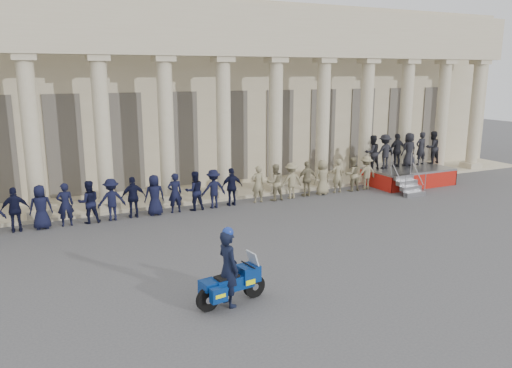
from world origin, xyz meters
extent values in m
plane|color=#434345|center=(0.00, 0.00, 0.00)|extent=(90.00, 90.00, 0.00)
cube|color=#B7AA89|center=(0.00, 15.00, 4.50)|extent=(40.00, 10.00, 9.00)
cube|color=#B7AA89|center=(0.00, 8.80, 0.07)|extent=(40.00, 2.60, 0.15)
cube|color=#B7AA89|center=(0.00, 8.00, 6.79)|extent=(35.80, 1.00, 1.00)
cube|color=#B7AA89|center=(0.00, 8.00, 7.89)|extent=(35.80, 1.00, 1.20)
cube|color=#B7AA89|center=(-6.50, 8.00, 0.30)|extent=(0.90, 0.90, 0.30)
cylinder|color=#B7AA89|center=(-6.50, 8.00, 3.25)|extent=(0.64, 0.64, 5.60)
cube|color=#B7AA89|center=(-6.50, 8.00, 6.17)|extent=(0.85, 0.85, 0.24)
cube|color=#B7AA89|center=(-3.90, 8.00, 0.30)|extent=(0.90, 0.90, 0.30)
cylinder|color=#B7AA89|center=(-3.90, 8.00, 3.25)|extent=(0.64, 0.64, 5.60)
cube|color=#B7AA89|center=(-3.90, 8.00, 6.17)|extent=(0.85, 0.85, 0.24)
cube|color=#B7AA89|center=(-1.30, 8.00, 0.30)|extent=(0.90, 0.90, 0.30)
cylinder|color=#B7AA89|center=(-1.30, 8.00, 3.25)|extent=(0.64, 0.64, 5.60)
cube|color=#B7AA89|center=(-1.30, 8.00, 6.17)|extent=(0.85, 0.85, 0.24)
cube|color=#B7AA89|center=(1.30, 8.00, 0.30)|extent=(0.90, 0.90, 0.30)
cylinder|color=#B7AA89|center=(1.30, 8.00, 3.25)|extent=(0.64, 0.64, 5.60)
cube|color=#B7AA89|center=(1.30, 8.00, 6.17)|extent=(0.85, 0.85, 0.24)
cube|color=#B7AA89|center=(3.90, 8.00, 0.30)|extent=(0.90, 0.90, 0.30)
cylinder|color=#B7AA89|center=(3.90, 8.00, 3.25)|extent=(0.64, 0.64, 5.60)
cube|color=#B7AA89|center=(3.90, 8.00, 6.17)|extent=(0.85, 0.85, 0.24)
cube|color=#B7AA89|center=(6.50, 8.00, 0.30)|extent=(0.90, 0.90, 0.30)
cylinder|color=#B7AA89|center=(6.50, 8.00, 3.25)|extent=(0.64, 0.64, 5.60)
cube|color=#B7AA89|center=(6.50, 8.00, 6.17)|extent=(0.85, 0.85, 0.24)
cube|color=#B7AA89|center=(9.10, 8.00, 0.30)|extent=(0.90, 0.90, 0.30)
cylinder|color=#B7AA89|center=(9.10, 8.00, 3.25)|extent=(0.64, 0.64, 5.60)
cube|color=#B7AA89|center=(9.10, 8.00, 6.17)|extent=(0.85, 0.85, 0.24)
cube|color=#B7AA89|center=(11.70, 8.00, 0.30)|extent=(0.90, 0.90, 0.30)
cylinder|color=#B7AA89|center=(11.70, 8.00, 3.25)|extent=(0.64, 0.64, 5.60)
cube|color=#B7AA89|center=(11.70, 8.00, 6.17)|extent=(0.85, 0.85, 0.24)
cube|color=#B7AA89|center=(14.30, 8.00, 0.30)|extent=(0.90, 0.90, 0.30)
cylinder|color=#B7AA89|center=(14.30, 8.00, 3.25)|extent=(0.64, 0.64, 5.60)
cube|color=#B7AA89|center=(14.30, 8.00, 6.17)|extent=(0.85, 0.85, 0.24)
cube|color=#B7AA89|center=(16.90, 8.00, 0.30)|extent=(0.90, 0.90, 0.30)
cylinder|color=#B7AA89|center=(16.90, 8.00, 3.25)|extent=(0.64, 0.64, 5.60)
cube|color=#B7AA89|center=(16.90, 8.00, 6.17)|extent=(0.85, 0.85, 0.24)
cube|color=black|center=(-5.20, 10.02, 2.55)|extent=(1.30, 0.12, 4.20)
cube|color=black|center=(-2.60, 10.02, 2.55)|extent=(1.30, 0.12, 4.20)
cube|color=black|center=(0.00, 10.02, 2.55)|extent=(1.30, 0.12, 4.20)
cube|color=black|center=(2.60, 10.02, 2.55)|extent=(1.30, 0.12, 4.20)
cube|color=black|center=(5.20, 10.02, 2.55)|extent=(1.30, 0.12, 4.20)
cube|color=black|center=(7.80, 10.02, 2.55)|extent=(1.30, 0.12, 4.20)
cube|color=black|center=(10.40, 10.02, 2.55)|extent=(1.30, 0.12, 4.20)
cube|color=black|center=(13.00, 10.02, 2.55)|extent=(1.30, 0.12, 4.20)
cube|color=black|center=(15.60, 10.02, 2.55)|extent=(1.30, 0.12, 4.20)
imported|color=black|center=(-7.29, 6.71, 0.82)|extent=(0.96, 0.40, 1.64)
imported|color=black|center=(-6.45, 6.71, 0.82)|extent=(0.80, 0.52, 1.64)
imported|color=black|center=(-5.61, 6.71, 0.82)|extent=(0.60, 0.39, 1.64)
imported|color=black|center=(-4.77, 6.71, 0.82)|extent=(0.80, 0.62, 1.64)
imported|color=black|center=(-3.93, 6.71, 0.82)|extent=(1.06, 0.61, 1.64)
imported|color=black|center=(-3.09, 6.71, 0.82)|extent=(0.96, 0.40, 1.64)
imported|color=black|center=(-2.24, 6.71, 0.82)|extent=(0.80, 0.52, 1.64)
imported|color=black|center=(-1.40, 6.71, 0.82)|extent=(0.60, 0.39, 1.64)
imported|color=black|center=(-0.56, 6.71, 0.82)|extent=(0.80, 0.62, 1.64)
imported|color=black|center=(0.28, 6.71, 0.82)|extent=(1.06, 0.61, 1.64)
imported|color=black|center=(1.12, 6.71, 0.82)|extent=(0.96, 0.40, 1.64)
imported|color=gray|center=(2.36, 6.71, 0.82)|extent=(0.60, 0.39, 1.64)
imported|color=gray|center=(3.20, 6.71, 0.82)|extent=(0.80, 0.62, 1.64)
imported|color=gray|center=(4.04, 6.71, 0.82)|extent=(1.06, 0.61, 1.64)
imported|color=gray|center=(4.89, 6.71, 0.82)|extent=(0.96, 0.40, 1.64)
imported|color=gray|center=(5.73, 6.71, 0.82)|extent=(0.80, 0.52, 1.64)
imported|color=gray|center=(6.57, 6.71, 0.82)|extent=(0.60, 0.39, 1.64)
imported|color=gray|center=(7.41, 6.71, 0.82)|extent=(0.80, 0.62, 1.64)
imported|color=gray|center=(8.25, 6.71, 0.82)|extent=(1.06, 0.61, 1.64)
cube|color=gray|center=(10.91, 6.94, 0.80)|extent=(4.21, 3.00, 0.10)
cube|color=maroon|center=(10.91, 5.46, 0.38)|extent=(4.21, 0.04, 0.75)
cube|color=maroon|center=(8.82, 6.94, 0.38)|extent=(0.04, 3.00, 0.75)
cube|color=maroon|center=(12.99, 6.94, 0.38)|extent=(0.04, 3.00, 0.75)
cube|color=gray|center=(9.40, 4.54, 0.11)|extent=(1.10, 0.28, 0.21)
cube|color=gray|center=(9.40, 4.82, 0.32)|extent=(1.10, 0.28, 0.21)
cube|color=gray|center=(9.40, 5.10, 0.53)|extent=(1.10, 0.28, 0.21)
cube|color=gray|center=(9.40, 5.38, 0.74)|extent=(1.10, 0.28, 0.21)
cylinder|color=gray|center=(10.91, 8.39, 1.35)|extent=(4.21, 0.04, 0.04)
imported|color=black|center=(8.91, 7.14, 1.72)|extent=(0.84, 0.65, 1.73)
imported|color=black|center=(9.71, 7.14, 1.72)|extent=(1.12, 0.64, 1.73)
imported|color=black|center=(10.51, 7.14, 1.72)|extent=(1.01, 0.42, 1.73)
imported|color=black|center=(11.31, 7.14, 1.72)|extent=(0.84, 0.55, 1.73)
imported|color=black|center=(12.11, 7.14, 1.72)|extent=(0.63, 0.41, 1.73)
imported|color=black|center=(12.91, 7.14, 1.72)|extent=(0.84, 0.65, 1.73)
cylinder|color=black|center=(-1.88, -1.82, 0.30)|extent=(0.60, 0.21, 0.59)
cylinder|color=black|center=(-3.21, -2.03, 0.30)|extent=(0.60, 0.21, 0.59)
cube|color=navy|center=(-2.50, -1.92, 0.56)|extent=(1.08, 0.53, 0.34)
cube|color=navy|center=(-2.06, -1.85, 0.70)|extent=(0.56, 0.54, 0.40)
cube|color=silver|center=(-2.06, -1.85, 0.49)|extent=(0.24, 0.30, 0.11)
cube|color=#B2BFCC|center=(-1.91, -1.83, 1.01)|extent=(0.25, 0.44, 0.48)
cube|color=black|center=(-2.68, -1.95, 0.74)|extent=(0.62, 0.39, 0.09)
cube|color=navy|center=(-3.17, -2.02, 0.63)|extent=(0.36, 0.35, 0.20)
cube|color=navy|center=(-3.03, -2.29, 0.49)|extent=(0.43, 0.26, 0.36)
cube|color=#F3FF0D|center=(-3.03, -2.29, 0.49)|extent=(0.30, 0.25, 0.09)
cube|color=navy|center=(-3.12, -1.72, 0.49)|extent=(0.43, 0.26, 0.36)
cube|color=#F3FF0D|center=(-3.12, -1.72, 0.49)|extent=(0.30, 0.25, 0.09)
cylinder|color=silver|center=(-2.98, -1.77, 0.27)|extent=(0.55, 0.17, 0.09)
cylinder|color=black|center=(-2.06, -1.85, 0.92)|extent=(0.13, 0.63, 0.03)
imported|color=black|center=(-2.63, -1.94, 0.96)|extent=(0.56, 0.76, 1.93)
sphere|color=navy|center=(-2.63, -1.94, 1.88)|extent=(0.28, 0.28, 0.28)
camera|label=1|loc=(-6.96, -12.52, 5.64)|focal=35.00mm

